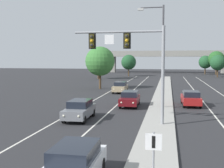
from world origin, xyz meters
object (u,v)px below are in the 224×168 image
car_oncoming_darkred (130,99)px  tree_far_left_c (100,61)px  tree_far_right_b (205,62)px  tree_far_right_a (216,59)px  car_oncoming_tan (120,87)px  car_receding_red (191,98)px  median_sign_post (153,153)px  street_lamp_median (160,50)px  tree_far_left_b (129,62)px  tree_far_right_c (218,63)px  car_oncoming_white (74,165)px  tree_far_left_a (98,58)px  car_oncoming_grey (79,110)px  overhead_signal_mast (134,54)px

car_oncoming_darkred → tree_far_left_c: bearing=113.6°
tree_far_right_b → tree_far_right_a: size_ratio=0.81×
car_oncoming_tan → car_receding_red: size_ratio=1.00×
median_sign_post → street_lamp_median: 19.05m
tree_far_left_b → median_sign_post: bearing=-81.5°
tree_far_right_c → car_oncoming_white: bearing=-103.2°
car_oncoming_darkred → tree_far_right_b: size_ratio=0.76×
car_receding_red → tree_far_left_b: bearing=105.2°
tree_far_right_b → tree_far_right_a: (3.05, -1.47, 0.88)m
median_sign_post → tree_far_left_a: size_ratio=0.29×
car_oncoming_grey → tree_far_left_a: (-9.63, 45.55, 4.21)m
car_receding_red → tree_far_left_a: size_ratio=0.59×
street_lamp_median → tree_far_right_b: (12.14, 65.65, -1.94)m
car_oncoming_tan → tree_far_right_c: (19.72, 39.17, 3.06)m
street_lamp_median → car_oncoming_darkred: bearing=166.3°
overhead_signal_mast → tree_far_right_b: size_ratio=1.22×
median_sign_post → tree_far_left_c: (-10.52, 35.63, 2.95)m
car_oncoming_tan → tree_far_right_b: size_ratio=0.76×
tree_far_left_a → tree_far_left_c: tree_far_left_a is taller
overhead_signal_mast → car_receding_red: overhead_signal_mast is taller
car_oncoming_white → overhead_signal_mast: bearing=84.4°
tree_far_left_b → tree_far_left_a: tree_far_left_a is taller
tree_far_left_c → car_receding_red: bearing=-47.8°
overhead_signal_mast → car_oncoming_darkred: (-1.37, 8.29, -4.49)m
street_lamp_median → tree_far_right_a: (15.19, 64.19, -1.06)m
overhead_signal_mast → car_oncoming_white: 11.73m
median_sign_post → car_oncoming_darkred: 19.65m
tree_far_right_b → tree_far_left_a: 38.68m
median_sign_post → car_receding_red: median_sign_post is taller
car_oncoming_darkred → tree_far_left_b: tree_far_left_b is taller
car_oncoming_grey → tree_far_right_a: tree_far_right_a is taller
street_lamp_median → tree_far_right_c: 53.47m
car_oncoming_grey → car_receding_red: 12.91m
overhead_signal_mast → car_oncoming_white: overhead_signal_mast is taller
tree_far_left_b → tree_far_right_b: tree_far_left_b is taller
overhead_signal_mast → car_oncoming_tan: bearing=102.3°
tree_far_right_c → car_oncoming_darkred: bearing=-108.2°
tree_far_left_b → tree_far_right_c: 23.79m
street_lamp_median → car_oncoming_darkred: 5.91m
street_lamp_median → car_oncoming_grey: bearing=-134.1°
tree_far_left_b → tree_far_left_c: 34.09m
car_oncoming_darkred → street_lamp_median: bearing=-13.7°
car_oncoming_grey → car_oncoming_tan: (0.22, 18.98, 0.00)m
tree_far_left_b → tree_far_right_c: tree_far_left_b is taller
car_oncoming_white → car_oncoming_grey: same height
car_oncoming_darkred → car_oncoming_tan: (-2.98, 11.74, 0.00)m
car_oncoming_white → car_oncoming_grey: bearing=106.5°
overhead_signal_mast → tree_far_left_c: overhead_signal_mast is taller
car_oncoming_grey → car_receding_red: size_ratio=1.00×
car_oncoming_tan → tree_far_right_b: bearing=71.1°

